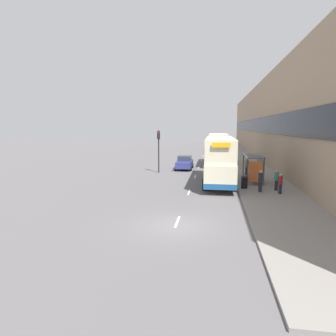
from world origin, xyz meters
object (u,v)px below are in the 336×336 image
Objects in this scene: pedestrian_at_shelter at (280,184)px; pedestrian_3 at (276,180)px; litter_bin at (244,182)px; pedestrian_1 at (260,181)px; pedestrian_2 at (247,167)px; bus_shelter at (255,164)px; double_decker_bus_near at (220,159)px; car_0 at (185,162)px; traffic_light_far_kerb at (159,144)px; double_decker_bus_ahead at (218,149)px.

pedestrian_3 is (-0.04, 1.30, 0.05)m from pedestrian_at_shelter.
pedestrian_at_shelter is 3.10m from litter_bin.
pedestrian_2 is (-0.20, 8.43, 0.05)m from pedestrian_1.
bus_shelter is 0.37× the size of double_decker_bus_near.
bus_shelter reaches higher than pedestrian_2.
car_0 is 4.89m from traffic_light_far_kerb.
pedestrian_1 is at bearing -149.64° from pedestrian_3.
traffic_light_far_kerb is at bearing 50.46° from car_0.
pedestrian_3 is at bearing -36.02° from double_decker_bus_near.
bus_shelter is 3.32m from double_decker_bus_near.
pedestrian_at_shelter is 9.07m from pedestrian_2.
traffic_light_far_kerb reaches higher than pedestrian_1.
pedestrian_2 is (2.95, -9.57, -1.21)m from double_decker_bus_ahead.
traffic_light_far_kerb is (-11.46, 8.77, 2.30)m from pedestrian_3.
car_0 is 0.89× the size of traffic_light_far_kerb.
bus_shelter is 0.42× the size of double_decker_bus_ahead.
pedestrian_1 is at bearing -91.51° from bus_shelter.
pedestrian_at_shelter is at bearing -73.98° from bus_shelter.
traffic_light_far_kerb reaches higher than pedestrian_2.
pedestrian_at_shelter is at bearing -79.62° from pedestrian_2.
car_0 is 8.42m from pedestrian_2.
pedestrian_at_shelter is 15.47m from traffic_light_far_kerb.
car_0 is 2.39× the size of pedestrian_2.
car_0 is (-4.21, -5.14, -1.43)m from double_decker_bus_ahead.
litter_bin is at bearing -83.05° from double_decker_bus_ahead.
litter_bin is (-2.55, 1.75, -0.28)m from pedestrian_at_shelter.
pedestrian_at_shelter reaches higher than car_0.
litter_bin is at bearing 118.33° from car_0.
car_0 is at bearing 50.46° from traffic_light_far_kerb.
pedestrian_3 is (1.59, -7.62, -0.07)m from pedestrian_2.
pedestrian_at_shelter is 0.87× the size of pedestrian_2.
double_decker_bus_ahead is at bearing 104.82° from pedestrian_3.
double_decker_bus_near is 6.79× the size of pedestrian_3.
pedestrian_2 is (7.16, -4.42, 0.22)m from car_0.
pedestrian_2 is at bearing 101.81° from pedestrian_3.
pedestrian_3 is at bearing -78.19° from pedestrian_2.
pedestrian_3 is 0.34× the size of traffic_light_far_kerb.
traffic_light_far_kerb is (-2.70, -3.27, 2.44)m from car_0.
pedestrian_2 is 7.24m from litter_bin.
double_decker_bus_near is at bearing -90.14° from double_decker_bus_ahead.
double_decker_bus_near is at bearing 134.93° from pedestrian_at_shelter.
bus_shelter is at bearing -76.76° from double_decker_bus_ahead.
pedestrian_1 is at bearing -88.64° from pedestrian_2.
double_decker_bus_near reaches higher than pedestrian_3.
traffic_light_far_kerb is (-10.17, 5.46, 1.42)m from bus_shelter.
double_decker_bus_near is 6.27× the size of pedestrian_2.
double_decker_bus_ahead reaches higher than litter_bin.
double_decker_bus_ahead is 2.31× the size of car_0.
car_0 is 4.14× the size of litter_bin.
traffic_light_far_kerb reaches higher than litter_bin.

